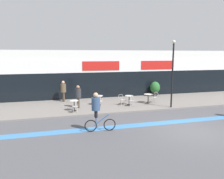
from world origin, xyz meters
name	(u,v)px	position (x,y,z in m)	size (l,w,h in m)	color
ground_plane	(192,132)	(0.00, 0.00, 0.00)	(120.00, 120.00, 0.00)	#4C4C51
sidewalk_slab	(141,103)	(0.00, 7.25, 0.06)	(40.00, 5.50, 0.12)	slate
storefront_facade	(124,73)	(0.00, 11.96, 2.27)	(40.00, 4.06, 4.54)	silver
bike_lane_stripe	(174,122)	(0.00, 1.79, 0.00)	(36.00, 0.70, 0.01)	#3D7AB7
bistro_table_0	(74,104)	(-5.81, 5.71, 0.65)	(0.62, 0.62, 0.76)	black
bistro_table_1	(98,98)	(-3.74, 7.06, 0.67)	(0.72, 0.72, 0.76)	black
bistro_table_2	(129,98)	(-1.32, 6.50, 0.65)	(0.67, 0.67, 0.75)	black
bistro_table_3	(148,97)	(0.45, 6.73, 0.66)	(0.72, 0.72, 0.75)	black
cafe_chair_0_near	(75,106)	(-5.80, 5.09, 0.64)	(0.45, 0.60, 0.90)	#B7B2AD
cafe_chair_1_near	(100,100)	(-3.75, 6.43, 0.64)	(0.43, 0.59, 0.90)	#B7B2AD
cafe_chair_2_near	(132,100)	(-1.32, 5.88, 0.64)	(0.40, 0.57, 0.90)	#B7B2AD
cafe_chair_2_side	(122,99)	(-1.95, 6.51, 0.64)	(0.59, 0.43, 0.90)	#B7B2AD
cafe_chair_3_near	(151,98)	(0.45, 6.11, 0.64)	(0.41, 0.58, 0.90)	#B7B2AD
cafe_chair_3_side	(155,96)	(1.08, 6.73, 0.64)	(0.58, 0.41, 0.90)	#B7B2AD
planter_pot	(155,88)	(2.39, 9.41, 0.88)	(0.95, 0.95, 1.41)	#232326
lamp_post	(173,69)	(1.52, 4.84, 3.07)	(0.26, 0.26, 5.09)	black
cyclist_1	(97,109)	(-5.00, 1.38, 1.28)	(1.71, 0.54, 2.16)	black
pedestrian_near_end	(63,89)	(-6.39, 9.17, 1.19)	(0.54, 0.54, 1.80)	#4C3D2D
pedestrian_far_end	(78,95)	(-5.42, 6.55, 1.15)	(0.49, 0.49, 1.73)	#4C3D2D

